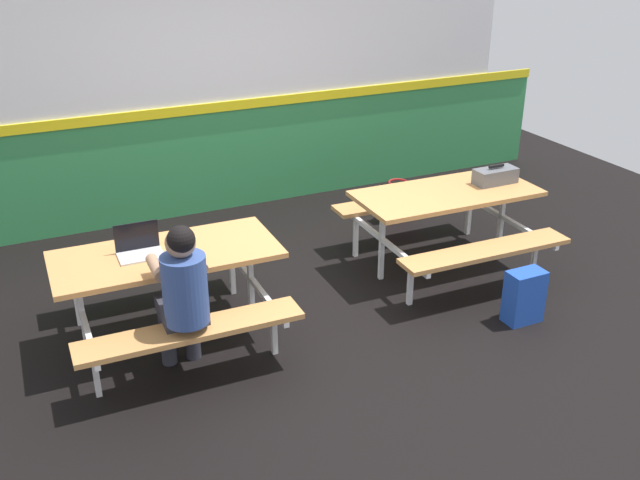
{
  "coord_description": "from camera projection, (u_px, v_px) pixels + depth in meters",
  "views": [
    {
      "loc": [
        -2.29,
        -4.8,
        3.01
      ],
      "look_at": [
        0.0,
        0.05,
        0.55
      ],
      "focal_mm": 40.34,
      "sensor_mm": 36.0,
      "label": 1
    }
  ],
  "objects": [
    {
      "name": "ground_plane",
      "position": [
        323.0,
        302.0,
        6.09
      ],
      "size": [
        10.0,
        10.0,
        0.02
      ],
      "primitive_type": "cube",
      "color": "black"
    },
    {
      "name": "accent_backdrop",
      "position": [
        225.0,
        96.0,
        7.55
      ],
      "size": [
        8.0,
        0.14,
        2.6
      ],
      "color": "#338C4C",
      "rests_on": "ground"
    },
    {
      "name": "picnic_table_left",
      "position": [
        168.0,
        273.0,
        5.33
      ],
      "size": [
        1.66,
        1.59,
        0.74
      ],
      "color": "tan",
      "rests_on": "ground"
    },
    {
      "name": "picnic_table_right",
      "position": [
        445.0,
        209.0,
        6.47
      ],
      "size": [
        1.66,
        1.59,
        0.74
      ],
      "color": "tan",
      "rests_on": "ground"
    },
    {
      "name": "student_nearer",
      "position": [
        183.0,
        290.0,
        4.8
      ],
      "size": [
        0.37,
        0.53,
        1.21
      ],
      "color": "#2D2D38",
      "rests_on": "ground"
    },
    {
      "name": "laptop_silver",
      "position": [
        139.0,
        249.0,
        5.2
      ],
      "size": [
        0.33,
        0.23,
        0.22
      ],
      "color": "silver",
      "rests_on": "picnic_table_left"
    },
    {
      "name": "toolbox_grey",
      "position": [
        495.0,
        176.0,
        6.56
      ],
      "size": [
        0.4,
        0.18,
        0.18
      ],
      "color": "#595B60",
      "rests_on": "picnic_table_right"
    },
    {
      "name": "backpack_dark",
      "position": [
        523.0,
        297.0,
        5.72
      ],
      "size": [
        0.3,
        0.22,
        0.44
      ],
      "color": "#1E47B2",
      "rests_on": "ground"
    },
    {
      "name": "tote_bag_bright",
      "position": [
        397.0,
        202.0,
        7.63
      ],
      "size": [
        0.34,
        0.21,
        0.43
      ],
      "color": "maroon",
      "rests_on": "ground"
    }
  ]
}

